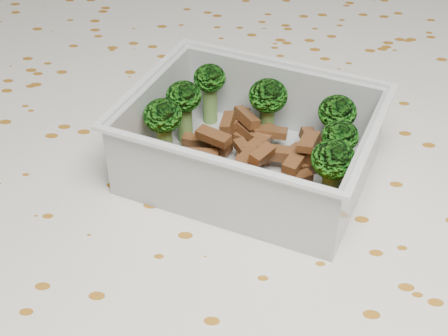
{
  "coord_description": "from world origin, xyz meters",
  "views": [
    {
      "loc": [
        0.01,
        -0.3,
        1.03
      ],
      "look_at": [
        -0.01,
        0.01,
        0.78
      ],
      "focal_mm": 50.0,
      "sensor_mm": 36.0,
      "label": 1
    }
  ],
  "objects": [
    {
      "name": "broccoli_florets",
      "position": [
        0.01,
        0.05,
        0.79
      ],
      "size": [
        0.14,
        0.11,
        0.05
      ],
      "color": "#608C3F",
      "rests_on": "lunch_container"
    },
    {
      "name": "tablecloth",
      "position": [
        0.0,
        0.0,
        0.72
      ],
      "size": [
        1.46,
        0.96,
        0.19
      ],
      "color": "silver",
      "rests_on": "dining_table"
    },
    {
      "name": "dining_table",
      "position": [
        0.0,
        0.0,
        0.67
      ],
      "size": [
        1.4,
        0.9,
        0.75
      ],
      "color": "brown",
      "rests_on": "ground"
    },
    {
      "name": "sausage",
      "position": [
        -0.0,
        0.0,
        0.77
      ],
      "size": [
        0.14,
        0.07,
        0.03
      ],
      "color": "#CE5E10",
      "rests_on": "lunch_container"
    },
    {
      "name": "meat_pile",
      "position": [
        0.01,
        0.05,
        0.77
      ],
      "size": [
        0.11,
        0.08,
        0.03
      ],
      "color": "brown",
      "rests_on": "lunch_container"
    },
    {
      "name": "lunch_container",
      "position": [
        0.01,
        0.04,
        0.78
      ],
      "size": [
        0.2,
        0.17,
        0.06
      ],
      "color": "silver",
      "rests_on": "tablecloth"
    }
  ]
}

